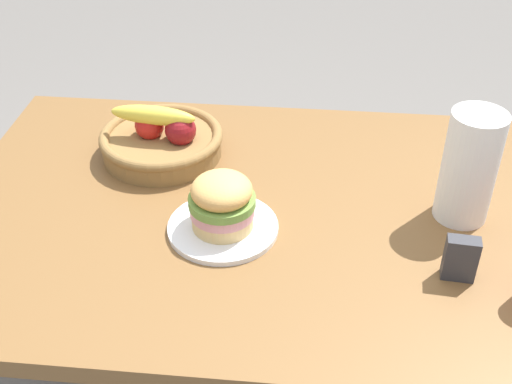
% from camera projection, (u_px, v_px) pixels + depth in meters
% --- Properties ---
extents(dining_table, '(1.40, 0.90, 0.75)m').
position_uv_depth(dining_table, '(276.00, 246.00, 1.47)').
color(dining_table, brown).
rests_on(dining_table, ground_plane).
extents(plate, '(0.23, 0.23, 0.01)m').
position_uv_depth(plate, '(223.00, 227.00, 1.35)').
color(plate, white).
rests_on(plate, dining_table).
extents(sandwich, '(0.13, 0.13, 0.12)m').
position_uv_depth(sandwich, '(222.00, 202.00, 1.31)').
color(sandwich, '#E5BC75').
rests_on(sandwich, plate).
extents(fruit_basket, '(0.29, 0.29, 0.14)m').
position_uv_depth(fruit_basket, '(162.00, 139.00, 1.56)').
color(fruit_basket, olive).
rests_on(fruit_basket, dining_table).
extents(paper_towel_roll, '(0.11, 0.11, 0.24)m').
position_uv_depth(paper_towel_roll, '(469.00, 167.00, 1.32)').
color(paper_towel_roll, white).
rests_on(paper_towel_roll, dining_table).
extents(napkin_holder, '(0.06, 0.04, 0.09)m').
position_uv_depth(napkin_holder, '(461.00, 259.00, 1.21)').
color(napkin_holder, '#333338').
rests_on(napkin_holder, dining_table).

